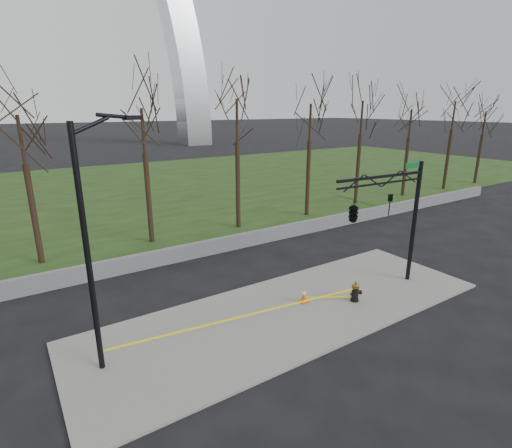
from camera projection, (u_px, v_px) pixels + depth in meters
ground at (291, 312)px, 16.54m from camera, size 500.00×500.00×0.00m
sidewalk at (291, 311)px, 16.52m from camera, size 18.00×6.00×0.10m
grass_strip at (113, 191)px, 40.57m from camera, size 120.00×40.00×0.06m
guardrail at (207, 248)px, 22.82m from camera, size 60.00×0.30×0.90m
tree_row at (273, 158)px, 28.73m from camera, size 61.08×4.00×9.62m
fire_hydrant at (355, 292)px, 17.17m from camera, size 0.57×0.37×0.92m
traffic_cone at (304, 296)px, 17.07m from camera, size 0.35×0.35×0.64m
street_light at (92, 234)px, 11.72m from camera, size 2.32×0.88×8.21m
traffic_signal_mast at (367, 209)px, 16.81m from camera, size 5.09×2.51×6.00m
caution_tape at (263, 312)px, 15.31m from camera, size 10.47×1.34×0.46m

